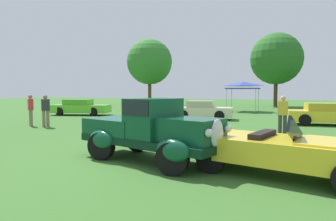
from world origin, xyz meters
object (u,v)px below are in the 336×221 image
at_px(show_car_yellow, 326,114).
at_px(canopy_tent_left_field, 243,85).
at_px(feature_pickup_truck, 151,129).
at_px(spectator_by_row, 283,114).
at_px(neighbor_convertible, 288,150).
at_px(spectator_far_side, 31,109).
at_px(show_car_lime, 80,107).
at_px(show_car_cream, 202,110).
at_px(spectator_near_truck, 46,110).

height_order(show_car_yellow, canopy_tent_left_field, canopy_tent_left_field).
distance_m(feature_pickup_truck, spectator_by_row, 7.20).
xyz_separation_m(neighbor_convertible, spectator_far_side, (-12.93, 5.11, 0.33)).
bearing_deg(spectator_by_row, neighbor_convertible, -87.74).
distance_m(spectator_by_row, spectator_far_side, 12.76).
bearing_deg(spectator_far_side, show_car_lime, 107.96).
xyz_separation_m(show_car_cream, spectator_near_truck, (-6.44, -7.25, 0.32)).
relative_size(show_car_lime, spectator_near_truck, 2.82).
height_order(spectator_near_truck, canopy_tent_left_field, canopy_tent_left_field).
relative_size(spectator_by_row, spectator_far_side, 1.00).
distance_m(feature_pickup_truck, show_car_lime, 16.78).
relative_size(show_car_lime, show_car_cream, 1.18).
bearing_deg(neighbor_convertible, canopy_tent_left_field, 100.76).
bearing_deg(spectator_far_side, feature_pickup_truck, -27.58).
xyz_separation_m(show_car_yellow, spectator_near_truck, (-13.70, -6.52, 0.31)).
relative_size(feature_pickup_truck, show_car_lime, 0.93).
xyz_separation_m(spectator_by_row, spectator_far_side, (-12.67, -1.51, 0.00)).
xyz_separation_m(spectator_far_side, canopy_tent_left_field, (8.93, 15.93, 1.51)).
relative_size(neighbor_convertible, spectator_far_side, 2.88).
distance_m(feature_pickup_truck, canopy_tent_left_field, 20.97).
height_order(neighbor_convertible, spectator_by_row, spectator_by_row).
xyz_separation_m(show_car_lime, spectator_near_truck, (3.37, -7.06, 0.31)).
bearing_deg(show_car_yellow, neighbor_convertible, -99.26).
height_order(show_car_lime, spectator_by_row, spectator_by_row).
relative_size(show_car_cream, spectator_by_row, 2.40).
height_order(feature_pickup_truck, neighbor_convertible, feature_pickup_truck).
xyz_separation_m(spectator_near_truck, spectator_far_side, (-1.11, 0.07, 0.00)).
relative_size(show_car_yellow, spectator_near_truck, 2.55).
relative_size(spectator_by_row, canopy_tent_left_field, 0.61).
xyz_separation_m(feature_pickup_truck, show_car_yellow, (5.30, 11.42, -0.26)).
bearing_deg(neighbor_convertible, feature_pickup_truck, 177.68).
bearing_deg(feature_pickup_truck, show_car_cream, 99.17).
relative_size(show_car_yellow, spectator_by_row, 2.55).
bearing_deg(show_car_lime, show_car_yellow, -1.79).
distance_m(neighbor_convertible, show_car_yellow, 11.71).
relative_size(show_car_cream, show_car_yellow, 0.94).
height_order(neighbor_convertible, show_car_lime, neighbor_convertible).
bearing_deg(feature_pickup_truck, canopy_tent_left_field, 91.60).
xyz_separation_m(show_car_yellow, spectator_by_row, (-2.15, -4.94, 0.31)).
xyz_separation_m(feature_pickup_truck, spectator_far_side, (-9.51, 4.97, 0.05)).
distance_m(neighbor_convertible, spectator_near_truck, 12.85).
bearing_deg(show_car_cream, spectator_far_side, -136.45).
relative_size(neighbor_convertible, canopy_tent_left_field, 1.75).
bearing_deg(show_car_cream, spectator_by_row, -47.95).
xyz_separation_m(show_car_lime, canopy_tent_left_field, (11.19, 8.95, 1.82)).
bearing_deg(show_car_lime, canopy_tent_left_field, 38.66).
height_order(feature_pickup_truck, spectator_near_truck, feature_pickup_truck).
relative_size(show_car_cream, canopy_tent_left_field, 1.45).
bearing_deg(neighbor_convertible, show_car_cream, 113.63).
bearing_deg(show_car_cream, feature_pickup_truck, -80.83).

